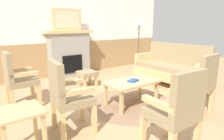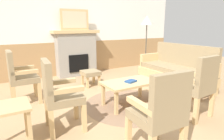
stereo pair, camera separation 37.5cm
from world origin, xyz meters
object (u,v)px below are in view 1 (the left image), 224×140
Objects in this scene: floor_lamp_by_couch at (139,24)px; armchair_front_center at (199,81)px; armchair_by_window_left at (67,94)px; side_table at (21,120)px; fireplace at (69,53)px; coffee_table at (132,84)px; couch at (171,68)px; book_on_table at (133,81)px; footstool at (87,74)px; framed_picture at (68,20)px; armchair_front_left at (177,109)px; armchair_near_fireplace at (17,77)px.

armchair_front_center is at bearing -114.75° from floor_lamp_by_couch.
side_table is (-0.60, -0.18, -0.10)m from armchair_by_window_left.
fireplace is at bearing 157.08° from floor_lamp_by_couch.
armchair_front_center is at bearing -55.95° from coffee_table.
fireplace reaches higher than couch.
book_on_table reaches higher than footstool.
floor_lamp_by_couch is (1.89, -0.80, -0.11)m from framed_picture.
couch is 1.84× the size of armchair_front_center.
fireplace is 2.36× the size of side_table.
armchair_front_left is (-2.13, -1.64, 0.14)m from couch.
side_table is 0.33× the size of floor_lamp_by_couch.
fireplace reaches higher than armchair_front_left.
armchair_near_fireplace is at bearing 166.71° from couch.
footstool is 0.41× the size of armchair_front_center.
armchair_near_fireplace is at bearing 138.80° from armchair_front_center.
footstool is at bearing -93.40° from framed_picture.
framed_picture is 2.00× the size of footstool.
fireplace is 3.87m from armchair_front_left.
side_table reaches higher than coffee_table.
armchair_front_left is 1.66m from side_table.
armchair_front_center is 0.58× the size of floor_lamp_by_couch.
coffee_table is 1.95m from side_table.
floor_lamp_by_couch reaches higher than armchair_front_left.
armchair_front_left reaches higher than footstool.
coffee_table is at bearing -88.66° from fireplace.
armchair_front_center is (1.18, 0.40, 0.00)m from armchair_front_left.
framed_picture is at bearing 157.07° from floor_lamp_by_couch.
armchair_near_fireplace reaches higher than coffee_table.
armchair_front_center reaches higher than coffee_table.
armchair_front_left is (-0.55, -1.28, 0.08)m from book_on_table.
couch is 1.60m from coffee_table.
armchair_by_window_left is at bearing -171.74° from coffee_table.
armchair_front_left reaches higher than side_table.
armchair_front_left is at bearing -99.10° from footstool.
coffee_table is at bearing -136.73° from floor_lamp_by_couch.
armchair_front_center is at bearing -78.88° from fireplace.
couch is 1.56m from armchair_front_center.
coffee_table is at bearing 124.05° from armchair_front_center.
book_on_table is at bearing -136.23° from floor_lamp_by_couch.
armchair_by_window_left and armchair_front_left have the same top height.
couch and armchair_near_fireplace have the same top height.
footstool is 2.53m from side_table.
book_on_table is 0.20× the size of armchair_front_left.
armchair_front_left is 1.78× the size of side_table.
fireplace is at bearing 101.12° from armchair_front_center.
footstool is 2.77m from armchair_front_left.
floor_lamp_by_couch reaches higher than book_on_table.
armchair_front_center is at bearing 18.94° from armchair_front_left.
fireplace reaches higher than book_on_table.
coffee_table is 1.75× the size of side_table.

